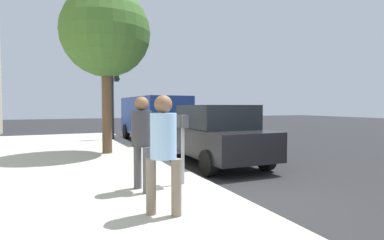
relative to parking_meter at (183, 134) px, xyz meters
The scene contains 9 objects.
ground_plane 1.77m from the parking_meter, 152.86° to the right, with size 80.00×80.00×0.00m, color #232326.
sidewalk_slab 2.88m from the parking_meter, 116.43° to the left, with size 28.00×6.00×0.15m, color #A8A59E.
parking_meter is the anchor object (origin of this frame).
pedestrian_at_meter 0.89m from the parking_meter, 98.62° to the left, with size 0.53×0.38×1.76m.
pedestrian_bystander 1.75m from the parking_meter, 148.61° to the left, with size 0.38×0.47×1.75m.
parked_sedan_near 3.05m from the parking_meter, 40.21° to the right, with size 4.42×2.01×1.77m.
parked_van_far 8.86m from the parking_meter, 12.78° to the right, with size 5.26×2.25×2.18m.
street_tree 5.71m from the parking_meter, ahead, with size 2.95×2.95×5.52m.
traffic_signal 9.15m from the parking_meter, ahead, with size 0.24×0.44×3.60m.
Camera 1 is at (-4.40, 2.89, 1.74)m, focal length 28.02 mm.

